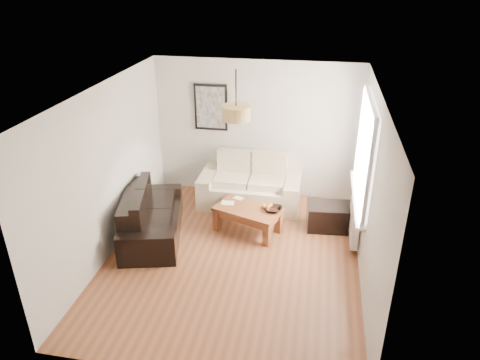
% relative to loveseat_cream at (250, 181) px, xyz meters
% --- Properties ---
extents(floor, '(4.50, 4.50, 0.00)m').
position_rel_loveseat_cream_xyz_m(floor, '(0.03, -1.78, -0.46)').
color(floor, brown).
rests_on(floor, ground).
extents(ceiling, '(3.80, 4.50, 0.00)m').
position_rel_loveseat_cream_xyz_m(ceiling, '(0.03, -1.78, 2.14)').
color(ceiling, white).
rests_on(ceiling, floor).
extents(wall_back, '(3.80, 0.04, 2.60)m').
position_rel_loveseat_cream_xyz_m(wall_back, '(0.03, 0.47, 0.84)').
color(wall_back, silver).
rests_on(wall_back, floor).
extents(wall_front, '(3.80, 0.04, 2.60)m').
position_rel_loveseat_cream_xyz_m(wall_front, '(0.03, -4.03, 0.84)').
color(wall_front, silver).
rests_on(wall_front, floor).
extents(wall_left, '(0.04, 4.50, 2.60)m').
position_rel_loveseat_cream_xyz_m(wall_left, '(-1.87, -1.78, 0.84)').
color(wall_left, silver).
rests_on(wall_left, floor).
extents(wall_right, '(0.04, 4.50, 2.60)m').
position_rel_loveseat_cream_xyz_m(wall_right, '(1.93, -1.78, 0.84)').
color(wall_right, silver).
rests_on(wall_right, floor).
extents(window_bay, '(0.14, 1.90, 1.60)m').
position_rel_loveseat_cream_xyz_m(window_bay, '(1.89, -0.98, 1.14)').
color(window_bay, white).
rests_on(window_bay, wall_right).
extents(radiator, '(0.10, 0.90, 0.52)m').
position_rel_loveseat_cream_xyz_m(radiator, '(1.85, -0.98, -0.08)').
color(radiator, white).
rests_on(radiator, wall_right).
extents(poster, '(0.62, 0.04, 0.87)m').
position_rel_loveseat_cream_xyz_m(poster, '(-0.82, 0.44, 1.24)').
color(poster, black).
rests_on(poster, wall_back).
extents(pendant_shade, '(0.40, 0.40, 0.20)m').
position_rel_loveseat_cream_xyz_m(pendant_shade, '(0.03, -1.48, 1.77)').
color(pendant_shade, tan).
rests_on(pendant_shade, ceiling).
extents(loveseat_cream, '(1.85, 1.01, 0.92)m').
position_rel_loveseat_cream_xyz_m(loveseat_cream, '(0.00, 0.00, 0.00)').
color(loveseat_cream, beige).
rests_on(loveseat_cream, floor).
extents(sofa_leather, '(1.28, 1.96, 0.78)m').
position_rel_loveseat_cream_xyz_m(sofa_leather, '(-1.40, -1.39, -0.07)').
color(sofa_leather, black).
rests_on(sofa_leather, floor).
extents(coffee_table, '(1.21, 0.90, 0.44)m').
position_rel_loveseat_cream_xyz_m(coffee_table, '(0.12, -0.98, -0.24)').
color(coffee_table, brown).
rests_on(coffee_table, floor).
extents(ottoman, '(0.80, 0.55, 0.43)m').
position_rel_loveseat_cream_xyz_m(ottoman, '(1.48, -0.62, -0.24)').
color(ottoman, black).
rests_on(ottoman, floor).
extents(cushion_left, '(0.42, 0.21, 0.40)m').
position_rel_loveseat_cream_xyz_m(cushion_left, '(-0.26, 0.22, 0.31)').
color(cushion_left, black).
rests_on(cushion_left, loveseat_cream).
extents(cushion_right, '(0.41, 0.18, 0.39)m').
position_rel_loveseat_cream_xyz_m(cushion_right, '(0.31, 0.22, 0.31)').
color(cushion_right, black).
rests_on(cushion_right, loveseat_cream).
extents(fruit_bowl, '(0.28, 0.28, 0.07)m').
position_rel_loveseat_cream_xyz_m(fruit_bowl, '(0.56, -0.99, 0.01)').
color(fruit_bowl, black).
rests_on(fruit_bowl, coffee_table).
extents(orange_a, '(0.08, 0.08, 0.07)m').
position_rel_loveseat_cream_xyz_m(orange_a, '(0.46, -0.94, 0.02)').
color(orange_a, orange).
rests_on(orange_a, fruit_bowl).
extents(orange_b, '(0.07, 0.07, 0.07)m').
position_rel_loveseat_cream_xyz_m(orange_b, '(0.49, -0.87, 0.02)').
color(orange_b, orange).
rests_on(orange_b, fruit_bowl).
extents(orange_c, '(0.07, 0.07, 0.07)m').
position_rel_loveseat_cream_xyz_m(orange_c, '(0.38, -0.92, 0.02)').
color(orange_c, '#D95412').
rests_on(orange_c, fruit_bowl).
extents(papers, '(0.23, 0.17, 0.01)m').
position_rel_loveseat_cream_xyz_m(papers, '(-0.24, -0.86, -0.02)').
color(papers, white).
rests_on(papers, coffee_table).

